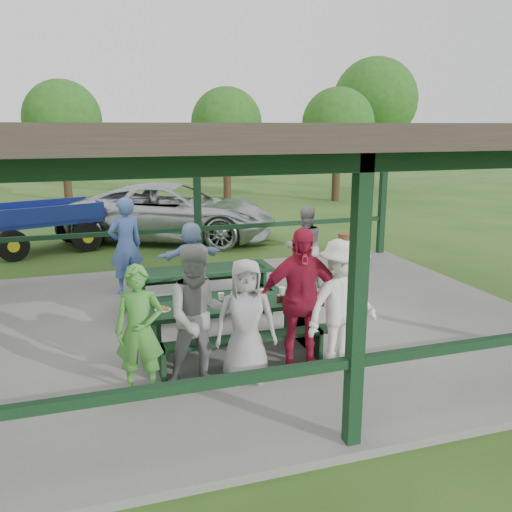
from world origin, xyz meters
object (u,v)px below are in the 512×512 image
object	(u,v)px
contestant_grey_mid	(246,321)
spectator_blue	(126,246)
picnic_table_near	(232,321)
contestant_green	(140,331)
contestant_red	(300,300)
spectator_lblue	(192,258)
picnic_table_far	(202,284)
contestant_white_fedora	(343,304)
pickup_truck	(173,212)
contestant_grey_left	(200,317)
spectator_grey	(305,247)
farm_trailer	(42,226)

from	to	relation	value
contestant_grey_mid	spectator_blue	bearing A→B (deg)	114.22
picnic_table_near	contestant_green	distance (m)	1.66
contestant_red	spectator_lblue	xyz separation A→B (m)	(-0.70, 3.79, -0.26)
picnic_table_far	contestant_white_fedora	world-z (taller)	contestant_white_fedora
pickup_truck	contestant_white_fedora	bearing A→B (deg)	-149.80
contestant_grey_left	spectator_grey	xyz separation A→B (m)	(2.93, 3.60, -0.08)
contestant_white_fedora	pickup_truck	bearing A→B (deg)	78.84
contestant_white_fedora	spectator_blue	world-z (taller)	spectator_blue
contestant_green	contestant_grey_left	xyz separation A→B (m)	(0.74, -0.01, 0.10)
picnic_table_near	spectator_grey	xyz separation A→B (m)	(2.28, 2.74, 0.36)
contestant_grey_left	contestant_grey_mid	distance (m)	0.60
contestant_green	spectator_blue	world-z (taller)	spectator_blue
contestant_white_fedora	spectator_grey	world-z (taller)	contestant_white_fedora
contestant_grey_mid	contestant_white_fedora	bearing A→B (deg)	7.73
contestant_grey_mid	spectator_blue	distance (m)	4.49
contestant_white_fedora	pickup_truck	world-z (taller)	contestant_white_fedora
picnic_table_near	contestant_red	distance (m)	1.18
spectator_grey	contestant_green	bearing A→B (deg)	47.01
picnic_table_far	contestant_green	size ratio (longest dim) A/B	1.53
picnic_table_near	spectator_grey	distance (m)	3.58
contestant_grey_left	pickup_truck	xyz separation A→B (m)	(1.23, 9.55, -0.18)
pickup_truck	spectator_lblue	bearing A→B (deg)	-159.63
contestant_green	pickup_truck	bearing A→B (deg)	93.75
spectator_lblue	picnic_table_near	bearing A→B (deg)	79.81
contestant_white_fedora	spectator_grey	bearing A→B (deg)	59.45
contestant_grey_left	spectator_blue	bearing A→B (deg)	97.28
picnic_table_far	spectator_blue	size ratio (longest dim) A/B	1.32
contestant_red	spectator_blue	distance (m)	4.66
picnic_table_far	contestant_grey_mid	bearing A→B (deg)	-91.18
spectator_blue	pickup_truck	bearing A→B (deg)	-127.50
contestant_grey_left	contestant_red	size ratio (longest dim) A/B	0.94
contestant_grey_left	contestant_grey_mid	world-z (taller)	contestant_grey_left
contestant_grey_left	farm_trailer	world-z (taller)	contestant_grey_left
picnic_table_near	contestant_grey_mid	xyz separation A→B (m)	(-0.06, -0.88, 0.33)
contestant_white_fedora	spectator_lblue	size ratio (longest dim) A/B	1.30
contestant_red	picnic_table_far	bearing A→B (deg)	113.32
spectator_blue	contestant_green	bearing A→B (deg)	68.62
contestant_grey_left	picnic_table_far	bearing A→B (deg)	77.40
picnic_table_near	contestant_white_fedora	size ratio (longest dim) A/B	1.37
contestant_green	contestant_white_fedora	distance (m)	2.67
contestant_white_fedora	picnic_table_near	bearing A→B (deg)	128.64
contestant_grey_left	spectator_blue	size ratio (longest dim) A/B	0.97
picnic_table_near	contestant_grey_left	bearing A→B (deg)	-127.00
contestant_grey_mid	spectator_grey	xyz separation A→B (m)	(2.34, 3.62, 0.03)
contestant_red	spectator_grey	world-z (taller)	contestant_red
contestant_grey_left	pickup_truck	world-z (taller)	contestant_grey_left
contestant_grey_left	contestant_white_fedora	distance (m)	1.93
picnic_table_near	spectator_lblue	distance (m)	3.00
contestant_grey_left	contestant_red	world-z (taller)	contestant_red
spectator_grey	picnic_table_near	bearing A→B (deg)	52.85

